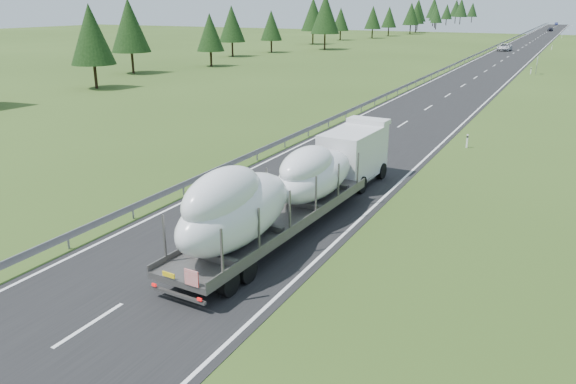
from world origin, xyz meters
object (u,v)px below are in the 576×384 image
at_px(distant_van, 505,47).
at_px(distant_car_dark, 550,29).
at_px(distant_car_blue, 556,24).
at_px(highway_sign, 537,62).
at_px(boat_truck, 294,183).

height_order(distant_van, distant_car_dark, distant_van).
bearing_deg(distant_car_blue, distant_van, -96.60).
distance_m(highway_sign, boat_truck, 69.51).
bearing_deg(distant_van, distant_car_blue, 91.28).
relative_size(highway_sign, distant_van, 0.46).
height_order(highway_sign, distant_car_blue, highway_sign).
xyz_separation_m(highway_sign, distant_van, (-9.81, 43.02, -1.03)).
relative_size(highway_sign, boat_truck, 0.14).
bearing_deg(boat_truck, distant_car_dark, 90.39).
xyz_separation_m(distant_van, distant_car_dark, (3.30, 101.93, -0.08)).
bearing_deg(highway_sign, distant_car_dark, 92.57).
distance_m(highway_sign, distant_car_blue, 210.26).
distance_m(boat_truck, distant_car_dark, 214.29).
xyz_separation_m(highway_sign, boat_truck, (-5.04, -69.33, 0.38)).
relative_size(distant_van, distant_car_dark, 1.36).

